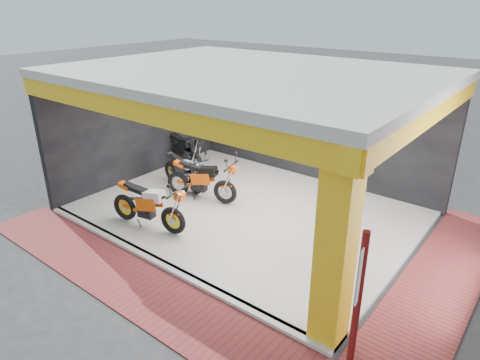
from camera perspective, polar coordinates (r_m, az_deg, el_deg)
name	(u,v)px	position (r m, az deg, el deg)	size (l,w,h in m)	color
ground	(194,245)	(9.89, -6.16, -8.63)	(80.00, 80.00, 0.00)	#2D2D30
showroom_floor	(247,212)	(11.18, 0.97, -4.23)	(8.00, 6.00, 0.10)	white
showroom_ceiling	(248,73)	(10.07, 1.11, 14.05)	(8.40, 6.40, 0.20)	beige
back_wall	(311,123)	(13.01, 9.41, 7.46)	(8.20, 0.20, 3.50)	black
left_wall	(139,122)	(13.29, -13.29, 7.48)	(0.20, 6.20, 3.50)	black
corner_column	(336,248)	(6.60, 12.68, -8.79)	(0.50, 0.50, 3.50)	yellow
header_beam_front	(148,111)	(7.99, -12.21, 8.99)	(8.40, 0.30, 0.40)	yellow
header_beam_right	(427,113)	(8.39, 23.66, 8.24)	(0.30, 6.40, 0.40)	yellow
floor_kerb	(160,263)	(9.29, -10.62, -10.86)	(8.00, 0.20, 0.10)	white
paver_front	(130,282)	(8.92, -14.42, -13.09)	(9.00, 1.40, 0.03)	maroon
paver_right	(440,282)	(9.53, 25.16, -12.22)	(1.40, 7.00, 0.03)	maroon
signpost	(357,307)	(6.13, 15.32, -15.97)	(0.10, 0.35, 2.54)	maroon
moto_hero	(172,208)	(9.86, -9.02, -3.69)	(2.24, 0.83, 1.37)	#D95009
moto_row_a	(195,174)	(11.87, -6.02, 0.74)	(1.95, 0.72, 1.19)	black
moto_row_b	(225,181)	(11.20, -2.02, -0.10)	(2.22, 0.82, 1.35)	#E34D09
moto_row_d	(195,152)	(13.27, -6.05, 3.68)	(2.31, 0.86, 1.41)	black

